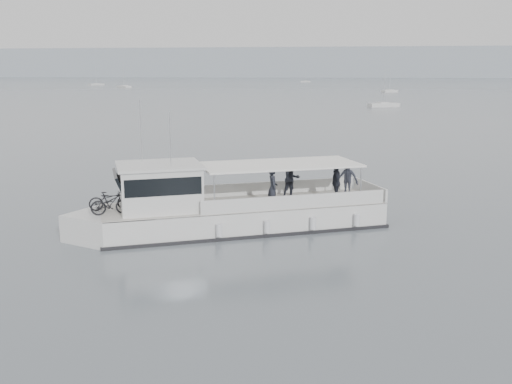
# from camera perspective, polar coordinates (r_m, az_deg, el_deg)

# --- Properties ---
(ground) EXTENTS (1400.00, 1400.00, 0.00)m
(ground) POSITION_cam_1_polar(r_m,az_deg,el_deg) (27.79, -3.23, -1.70)
(ground) COLOR #50595E
(ground) RESTS_ON ground
(headland) EXTENTS (1400.00, 90.00, 28.00)m
(headland) POSITION_cam_1_polar(r_m,az_deg,el_deg) (586.51, 7.94, 12.67)
(headland) COLOR #939EA8
(headland) RESTS_ON ground
(tour_boat) EXTENTS (12.93, 7.85, 5.63)m
(tour_boat) POSITION_cam_1_polar(r_m,az_deg,el_deg) (23.89, -3.90, -1.71)
(tour_boat) COLOR silver
(tour_boat) RESTS_ON ground
(moored_fleet) EXTENTS (405.74, 333.10, 11.23)m
(moored_fleet) POSITION_cam_1_polar(r_m,az_deg,el_deg) (232.20, -1.36, 10.52)
(moored_fleet) COLOR silver
(moored_fleet) RESTS_ON ground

